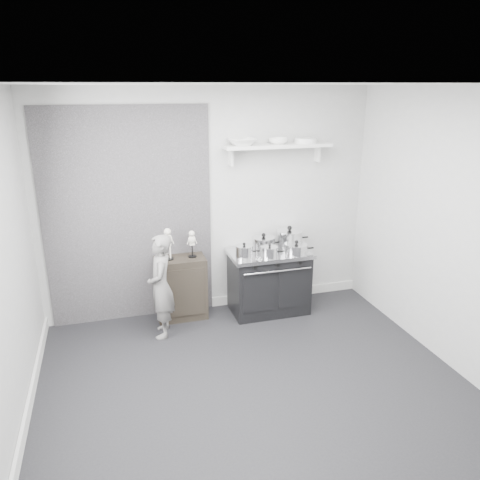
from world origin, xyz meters
name	(u,v)px	position (x,y,z in m)	size (l,w,h in m)	color
ground	(255,388)	(0.00, 0.00, 0.00)	(4.00, 4.00, 0.00)	black
room_shell	(242,216)	(-0.09, 0.15, 1.64)	(4.02, 3.62, 2.71)	#ABABA8
wall_shelf	(277,147)	(0.80, 1.68, 2.01)	(1.30, 0.26, 0.24)	silver
stove	(269,281)	(0.66, 1.48, 0.39)	(0.98, 0.61, 0.78)	black
side_cabinet	(181,288)	(-0.41, 1.61, 0.38)	(0.59, 0.34, 0.76)	black
child	(161,286)	(-0.69, 1.25, 0.59)	(0.43, 0.28, 1.18)	slate
pot_front_left	(244,252)	(0.30, 1.36, 0.86)	(0.29, 0.20, 0.19)	silver
pot_back_left	(263,243)	(0.61, 1.58, 0.86)	(0.38, 0.29, 0.21)	silver
pot_back_right	(289,238)	(0.96, 1.60, 0.89)	(0.42, 0.33, 0.26)	silver
pot_front_right	(296,249)	(0.94, 1.32, 0.85)	(0.36, 0.27, 0.17)	silver
pot_front_center	(270,252)	(0.59, 1.29, 0.85)	(0.28, 0.19, 0.16)	silver
skeleton_full	(168,242)	(-0.54, 1.61, 0.98)	(0.12, 0.08, 0.44)	silver
skeleton_torso	(192,242)	(-0.26, 1.61, 0.95)	(0.10, 0.07, 0.37)	silver
bowl_large	(242,142)	(0.36, 1.67, 2.08)	(0.33, 0.33, 0.08)	white
bowl_small	(278,141)	(0.81, 1.67, 2.08)	(0.23, 0.23, 0.07)	white
plate_stack	(306,140)	(1.15, 1.67, 2.07)	(0.27, 0.27, 0.06)	white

